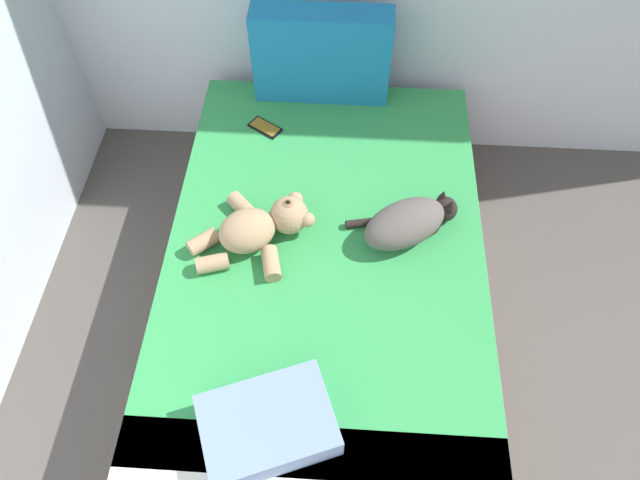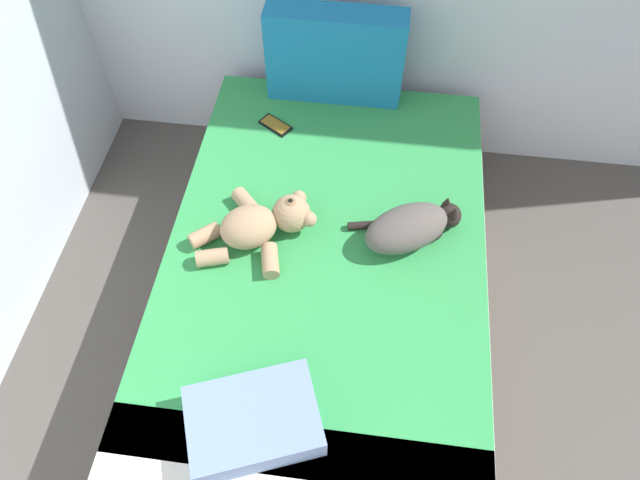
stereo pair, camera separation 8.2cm
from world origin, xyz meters
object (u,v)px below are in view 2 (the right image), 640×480
at_px(bed, 325,282).
at_px(cell_phone, 275,125).
at_px(patterned_cushion, 335,56).
at_px(cat, 411,227).
at_px(teddy_bear, 261,224).
at_px(throw_pillow, 254,421).

relative_size(bed, cell_phone, 12.14).
bearing_deg(cell_phone, bed, -64.60).
bearing_deg(cell_phone, patterned_cushion, 46.16).
bearing_deg(patterned_cushion, cat, -64.24).
bearing_deg(cell_phone, teddy_bear, -84.98).
bearing_deg(patterned_cushion, cell_phone, -133.84).
bearing_deg(bed, throw_pillow, -101.39).
height_order(bed, patterned_cushion, patterned_cushion).
bearing_deg(teddy_bear, cat, 5.66).
relative_size(patterned_cushion, cell_phone, 3.71).
relative_size(teddy_bear, cell_phone, 2.98).
bearing_deg(teddy_bear, cell_phone, 95.02).
relative_size(patterned_cushion, throw_pillow, 1.52).
height_order(cat, throw_pillow, cat).
bearing_deg(bed, cell_phone, 115.40).
distance_m(cat, cell_phone, 0.83).
relative_size(bed, patterned_cushion, 3.28).
height_order(bed, teddy_bear, teddy_bear).
height_order(bed, cell_phone, cell_phone).
distance_m(patterned_cushion, teddy_bear, 0.88).
relative_size(cat, throw_pillow, 1.10).
distance_m(cat, teddy_bear, 0.57).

